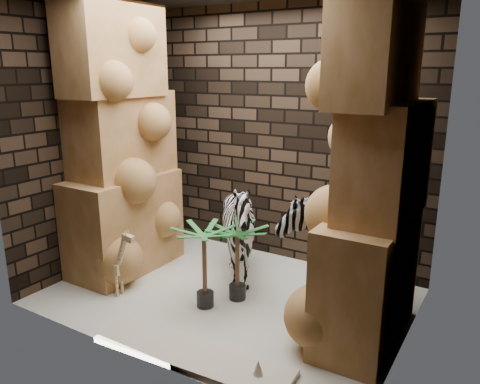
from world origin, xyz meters
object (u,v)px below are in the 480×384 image
Objects in this scene: palm_front at (237,263)px; giraffe_toy at (111,260)px; palm_back at (205,267)px; surfboard at (191,355)px; zebra_right at (320,229)px; zebra_left at (240,235)px.

giraffe_toy is at bearing -153.83° from palm_front.
surfboard is at bearing -62.07° from palm_back.
surfboard is at bearing -78.70° from palm_front.
palm_back reaches higher than palm_front.
zebra_right is 1.71× the size of palm_back.
zebra_right is at bearing 70.97° from surfboard.
surfboard is at bearing -66.64° from zebra_left.
zebra_right is 1.21m from palm_back.
palm_front is at bearing -155.85° from zebra_right.
giraffe_toy is at bearing -163.75° from zebra_right.
palm_front is at bearing -54.41° from zebra_left.
zebra_right is 0.83× the size of surfboard.
zebra_left is 0.66m from palm_back.
palm_back is at bearing 12.25° from giraffe_toy.
palm_back is (0.98, 0.28, 0.04)m from giraffe_toy.
palm_front is at bearing 97.89° from surfboard.
zebra_left is 1.36m from giraffe_toy.
giraffe_toy is 1.02m from palm_back.
palm_back is at bearing -122.48° from palm_front.
palm_back is at bearing 114.52° from surfboard.
giraffe_toy is at bearing -164.13° from palm_back.
giraffe_toy is (-1.82, -1.11, -0.34)m from zebra_right.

